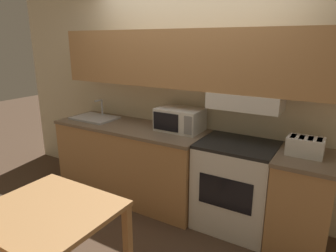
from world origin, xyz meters
TOP-DOWN VIEW (x-y plane):
  - ground_plane at (0.00, 0.00)m, footprint 16.00×16.00m
  - wall_back at (0.02, -0.06)m, footprint 5.54×0.38m
  - lower_counter_main at (-0.63, -0.33)m, footprint 1.89×0.67m
  - lower_counter_right_stub at (1.32, -0.33)m, footprint 0.51×0.67m
  - stove_range at (0.69, -0.30)m, footprint 0.75×0.61m
  - microwave at (-0.02, -0.20)m, footprint 0.50×0.35m
  - toaster at (1.29, -0.30)m, footprint 0.31×0.20m
  - sink_basin at (-1.20, -0.33)m, footprint 0.55×0.39m
  - dining_table at (-0.17, -1.88)m, footprint 0.91×0.81m

SIDE VIEW (x-z plane):
  - ground_plane at x=0.00m, z-range 0.00..0.00m
  - stove_range at x=0.69m, z-range 0.00..0.91m
  - lower_counter_main at x=-0.63m, z-range 0.00..0.91m
  - lower_counter_right_stub at x=1.32m, z-range 0.00..0.91m
  - dining_table at x=-0.17m, z-range 0.26..1.00m
  - sink_basin at x=-1.20m, z-range 0.81..1.05m
  - toaster at x=1.29m, z-range 0.91..1.08m
  - microwave at x=-0.02m, z-range 0.91..1.16m
  - wall_back at x=0.02m, z-range 0.19..2.74m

